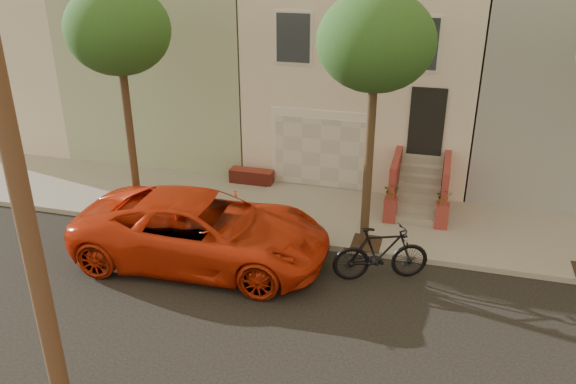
# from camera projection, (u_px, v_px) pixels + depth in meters

# --- Properties ---
(ground) EXTENTS (90.00, 90.00, 0.00)m
(ground) POSITION_uv_depth(u_px,v_px,m) (286.00, 332.00, 11.93)
(ground) COLOR black
(ground) RESTS_ON ground
(sidewalk) EXTENTS (40.00, 3.70, 0.15)m
(sidewalk) POSITION_uv_depth(u_px,v_px,m) (337.00, 217.00, 16.61)
(sidewalk) COLOR gray
(sidewalk) RESTS_ON ground
(house_row) EXTENTS (33.10, 11.70, 7.00)m
(house_row) POSITION_uv_depth(u_px,v_px,m) (372.00, 54.00, 20.28)
(house_row) COLOR #BEB3A2
(house_row) RESTS_ON sidewalk
(tree_left) EXTENTS (2.70, 2.57, 6.30)m
(tree_left) POSITION_uv_depth(u_px,v_px,m) (118.00, 32.00, 14.56)
(tree_left) COLOR #2D2116
(tree_left) RESTS_ON sidewalk
(tree_mid) EXTENTS (2.70, 2.57, 6.30)m
(tree_mid) POSITION_uv_depth(u_px,v_px,m) (376.00, 44.00, 12.97)
(tree_mid) COLOR #2D2116
(tree_mid) RESTS_ON sidewalk
(pickup_truck) EXTENTS (6.37, 3.14, 1.74)m
(pickup_truck) POSITION_uv_depth(u_px,v_px,m) (203.00, 230.00, 14.17)
(pickup_truck) COLOR red
(pickup_truck) RESTS_ON ground
(motorcycle) EXTENTS (2.36, 1.43, 1.37)m
(motorcycle) POSITION_uv_depth(u_px,v_px,m) (381.00, 253.00, 13.50)
(motorcycle) COLOR black
(motorcycle) RESTS_ON ground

